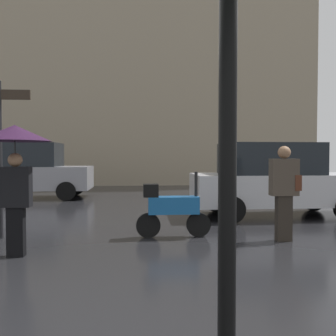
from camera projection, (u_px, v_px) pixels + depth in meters
pedestrian_with_umbrella at (15, 150)px, 5.38m from camera, size 1.08×1.08×2.00m
pedestrian_with_bag at (285, 187)px, 6.41m from camera, size 0.53×0.24×1.71m
parked_scooter at (171, 208)px, 6.70m from camera, size 1.41×0.32×1.23m
parked_car_left at (32, 171)px, 12.96m from camera, size 4.08×1.97×2.02m
parked_car_right at (274, 180)px, 9.05m from camera, size 4.27×1.84×1.86m
street_signpost at (0, 143)px, 6.57m from camera, size 1.08×0.08×2.92m
building_block at (144, 37)px, 19.72m from camera, size 18.57×2.91×16.27m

